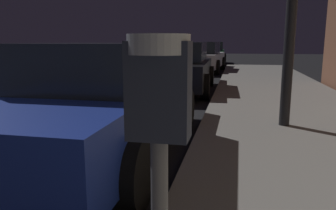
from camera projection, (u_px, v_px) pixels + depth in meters
name	position (u px, v px, depth m)	size (l,w,h in m)	color
parking_meter	(159.00, 138.00, 1.04)	(0.19, 0.19, 1.32)	#59595B
car_blue	(102.00, 100.00, 4.31)	(1.98, 4.54, 1.43)	navy
car_black	(178.00, 67.00, 9.69)	(2.11, 4.33, 1.43)	black
car_white	(201.00, 57.00, 16.05)	(2.22, 4.58, 1.43)	silver
car_green	(211.00, 53.00, 21.55)	(2.11, 4.66, 1.43)	#19592D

